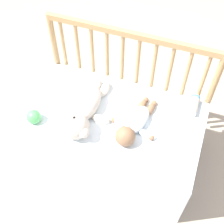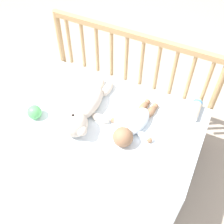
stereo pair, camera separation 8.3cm
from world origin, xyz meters
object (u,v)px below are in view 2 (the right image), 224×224
object	(u,v)px
teddy_bear	(83,112)
baby	(133,126)
baby_bottle	(196,109)
toy_ball	(35,112)

from	to	relation	value
teddy_bear	baby	xyz separation A→B (m)	(0.29, 0.05, -0.02)
baby_bottle	toy_ball	size ratio (longest dim) A/B	1.95
baby	baby_bottle	bearing A→B (deg)	43.21
toy_ball	teddy_bear	bearing A→B (deg)	20.81
baby	toy_ball	size ratio (longest dim) A/B	4.60
teddy_bear	baby_bottle	xyz separation A→B (m)	(0.59, 0.32, -0.04)
teddy_bear	baby	size ratio (longest dim) A/B	1.26
teddy_bear	baby	distance (m)	0.30
baby_bottle	toy_ball	bearing A→B (deg)	-153.67
baby	toy_ball	bearing A→B (deg)	-165.30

